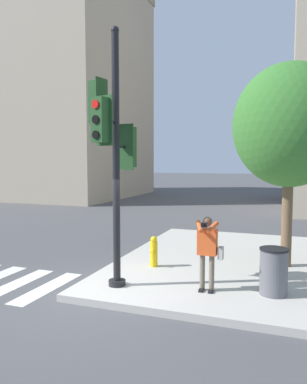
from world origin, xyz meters
TOP-DOWN VIEW (x-y plane):
  - ground_plane at (0.00, 0.00)m, footprint 160.00×160.00m
  - sidewalk_corner at (3.50, 3.50)m, footprint 8.00×8.00m
  - traffic_signal_pole at (0.31, 0.47)m, footprint 0.92×1.30m
  - person_photographer at (2.37, 0.78)m, footprint 0.58×0.54m
  - street_tree at (3.90, 3.34)m, footprint 2.85×2.85m
  - fire_hydrant at (0.68, 2.12)m, footprint 0.19×0.25m
  - trash_bin at (3.68, 1.03)m, footprint 0.59×0.59m
  - building_left at (-13.91, 20.01)m, footprint 11.99×12.49m

SIDE VIEW (x-z plane):
  - ground_plane at x=0.00m, z-range 0.00..0.00m
  - sidewalk_corner at x=3.50m, z-range 0.00..0.16m
  - fire_hydrant at x=0.68m, z-range 0.15..0.95m
  - trash_bin at x=3.68m, z-range 0.16..1.12m
  - person_photographer at x=2.37m, z-range 0.30..1.87m
  - traffic_signal_pole at x=0.31m, z-range 0.53..6.08m
  - street_tree at x=3.90m, z-range 1.17..6.38m
  - building_left at x=-13.91m, z-range 0.01..17.63m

